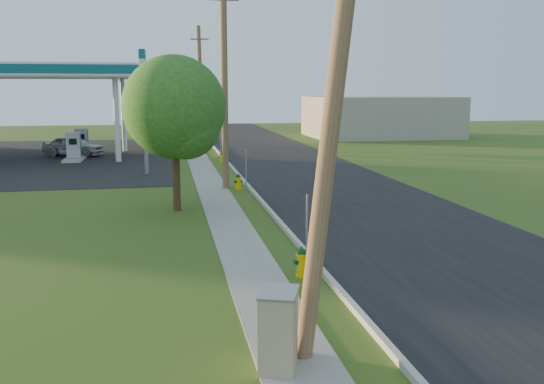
# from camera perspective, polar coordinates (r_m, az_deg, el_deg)

# --- Properties ---
(ground_plane) EXTENTS (140.00, 140.00, 0.00)m
(ground_plane) POSITION_cam_1_polar(r_m,az_deg,el_deg) (11.94, 7.23, -13.40)
(ground_plane) COLOR #304C1A
(ground_plane) RESTS_ON ground
(road) EXTENTS (8.00, 120.00, 0.02)m
(road) POSITION_cam_1_polar(r_m,az_deg,el_deg) (22.39, 10.45, -2.24)
(road) COLOR black
(road) RESTS_ON ground
(curb) EXTENTS (0.15, 120.00, 0.15)m
(curb) POSITION_cam_1_polar(r_m,az_deg,el_deg) (21.30, 0.34, -2.53)
(curb) COLOR #A9A69B
(curb) RESTS_ON ground
(sidewalk) EXTENTS (1.50, 120.00, 0.03)m
(sidewalk) POSITION_cam_1_polar(r_m,az_deg,el_deg) (21.06, -4.35, -2.88)
(sidewalk) COLOR gray
(sidewalk) RESTS_ON ground
(utility_pole_near) EXTENTS (1.40, 0.32, 9.48)m
(utility_pole_near) POSITION_cam_1_polar(r_m,az_deg,el_deg) (9.82, 6.27, 10.38)
(utility_pole_near) COLOR brown
(utility_pole_near) RESTS_ON ground
(utility_pole_mid) EXTENTS (1.40, 0.32, 9.80)m
(utility_pole_mid) POSITION_cam_1_polar(r_m,az_deg,el_deg) (27.55, -4.73, 10.54)
(utility_pole_mid) COLOR brown
(utility_pole_mid) RESTS_ON ground
(utility_pole_far) EXTENTS (1.40, 0.32, 9.50)m
(utility_pole_far) POSITION_cam_1_polar(r_m,az_deg,el_deg) (45.49, -7.09, 10.15)
(utility_pole_far) COLOR brown
(utility_pole_far) RESTS_ON ground
(sign_post_near) EXTENTS (0.05, 0.04, 2.00)m
(sign_post_near) POSITION_cam_1_polar(r_m,az_deg,el_deg) (15.52, 3.48, -3.86)
(sign_post_near) COLOR gray
(sign_post_near) RESTS_ON ground
(sign_post_mid) EXTENTS (0.05, 0.04, 2.00)m
(sign_post_mid) POSITION_cam_1_polar(r_m,az_deg,el_deg) (26.92, -2.59, 2.13)
(sign_post_mid) COLOR gray
(sign_post_mid) RESTS_ON ground
(sign_post_far) EXTENTS (0.05, 0.04, 2.00)m
(sign_post_far) POSITION_cam_1_polar(r_m,az_deg,el_deg) (38.96, -5.09, 4.59)
(sign_post_far) COLOR gray
(sign_post_far) RESTS_ON ground
(gas_canopy) EXTENTS (18.18, 9.18, 6.40)m
(gas_canopy) POSITION_cam_1_polar(r_m,az_deg,el_deg) (43.72, -25.00, 10.73)
(gas_canopy) COLOR silver
(gas_canopy) RESTS_ON ground
(fuel_pump_ne) EXTENTS (1.20, 3.20, 1.90)m
(fuel_pump_ne) POSITION_cam_1_polar(r_m,az_deg,el_deg) (41.06, -19.04, 3.97)
(fuel_pump_ne) COLOR #A9A69B
(fuel_pump_ne) RESTS_ON ground
(fuel_pump_se) EXTENTS (1.20, 3.20, 1.90)m
(fuel_pump_se) POSITION_cam_1_polar(r_m,az_deg,el_deg) (45.00, -18.31, 4.51)
(fuel_pump_se) COLOR #A9A69B
(fuel_pump_se) RESTS_ON ground
(price_pylon) EXTENTS (0.34, 2.04, 6.85)m
(price_pylon) POSITION_cam_1_polar(r_m,az_deg,el_deg) (32.93, -12.65, 11.10)
(price_pylon) COLOR gray
(price_pylon) RESTS_ON ground
(distant_building) EXTENTS (14.00, 10.00, 4.00)m
(distant_building) POSITION_cam_1_polar(r_m,az_deg,el_deg) (59.46, 10.69, 7.33)
(distant_building) COLOR gray
(distant_building) RESTS_ON ground
(tree_verge) EXTENTS (4.01, 4.01, 6.07)m
(tree_verge) POSITION_cam_1_polar(r_m,az_deg,el_deg) (22.68, -9.39, 7.89)
(tree_verge) COLOR #38261A
(tree_verge) RESTS_ON ground
(tree_lot) EXTENTS (4.74, 4.74, 7.19)m
(tree_lot) POSITION_cam_1_polar(r_m,az_deg,el_deg) (51.33, -11.54, 9.82)
(tree_lot) COLOR #38261A
(tree_lot) RESTS_ON ground
(hydrant_near) EXTENTS (0.42, 0.37, 0.80)m
(hydrant_near) POSITION_cam_1_polar(r_m,az_deg,el_deg) (14.84, 2.94, -6.95)
(hydrant_near) COLOR #DBB701
(hydrant_near) RESTS_ON ground
(hydrant_mid) EXTENTS (0.41, 0.36, 0.79)m
(hydrant_mid) POSITION_cam_1_polar(r_m,az_deg,el_deg) (27.53, -3.36, 1.01)
(hydrant_mid) COLOR #F3C300
(hydrant_mid) RESTS_ON ground
(hydrant_far) EXTENTS (0.35, 0.31, 0.68)m
(hydrant_far) POSITION_cam_1_polar(r_m,az_deg,el_deg) (37.89, -5.01, 3.42)
(hydrant_far) COLOR #EACA02
(hydrant_far) RESTS_ON ground
(utility_cabinet) EXTENTS (0.86, 0.98, 1.41)m
(utility_cabinet) POSITION_cam_1_polar(r_m,az_deg,el_deg) (10.07, 0.64, -13.54)
(utility_cabinet) COLOR tan
(utility_cabinet) RESTS_ON ground
(car_silver) EXTENTS (4.64, 3.31, 1.47)m
(car_silver) POSITION_cam_1_polar(r_m,az_deg,el_deg) (43.74, -19.09, 4.33)
(car_silver) COLOR #B4B7BC
(car_silver) RESTS_ON ground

